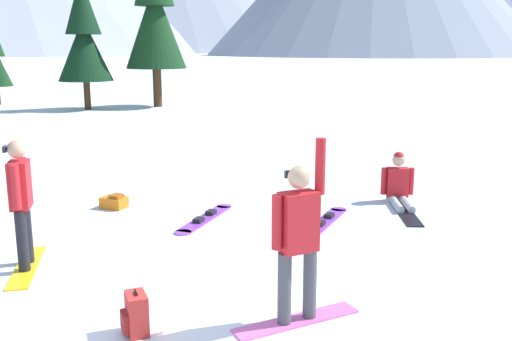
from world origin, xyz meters
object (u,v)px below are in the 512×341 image
object	(u,v)px
loose_snowboard_far_spare	(324,221)
pine_tree_twin	(153,10)
backpack_orange	(113,202)
snowboarder_midground	(20,202)
snowboarder_background	(398,186)
loose_snowboard_near_left	(204,218)
pine_tree_tall	(82,38)
snowboarder_foreground	(297,239)
backpack_red	(135,314)

from	to	relation	value
loose_snowboard_far_spare	pine_tree_twin	distance (m)	20.24
backpack_orange	snowboarder_midground	bearing A→B (deg)	-99.39
snowboarder_background	loose_snowboard_near_left	xyz separation A→B (m)	(-3.60, -1.02, -0.31)
backpack_orange	pine_tree_tall	xyz separation A→B (m)	(-5.21, 16.65, 3.15)
loose_snowboard_far_spare	pine_tree_tall	world-z (taller)	pine_tree_tall
snowboarder_foreground	pine_tree_tall	size ratio (longest dim) A/B	0.34
loose_snowboard_near_left	loose_snowboard_far_spare	distance (m)	2.06
loose_snowboard_near_left	backpack_red	distance (m)	4.08
backpack_orange	pine_tree_tall	distance (m)	17.73
snowboarder_background	backpack_orange	bearing A→B (deg)	-176.77
snowboarder_foreground	snowboarder_background	bearing A→B (deg)	64.77
snowboarder_midground	pine_tree_tall	distance (m)	20.29
snowboarder_midground	loose_snowboard_far_spare	xyz separation A→B (m)	(4.29, 2.04, -0.91)
pine_tree_twin	backpack_red	bearing A→B (deg)	-81.17
loose_snowboard_far_spare	backpack_orange	distance (m)	3.91
snowboarder_midground	snowboarder_background	size ratio (longest dim) A/B	0.97
snowboarder_background	pine_tree_twin	xyz separation A→B (m)	(-7.49, 17.61, 4.20)
loose_snowboard_near_left	pine_tree_twin	bearing A→B (deg)	101.81
pine_tree_twin	pine_tree_tall	size ratio (longest dim) A/B	1.39
snowboarder_midground	loose_snowboard_near_left	xyz separation A→B (m)	(2.23, 2.23, -0.91)
snowboarder_foreground	loose_snowboard_far_spare	bearing A→B (deg)	78.64
snowboarder_midground	backpack_orange	xyz separation A→B (m)	(0.49, 2.94, -0.81)
snowboarder_foreground	snowboarder_midground	bearing A→B (deg)	156.22
snowboarder_midground	backpack_orange	bearing A→B (deg)	80.61
loose_snowboard_far_spare	backpack_orange	size ratio (longest dim) A/B	3.40
snowboarder_midground	backpack_red	world-z (taller)	snowboarder_midground
snowboarder_background	backpack_orange	xyz separation A→B (m)	(-5.34, -0.30, -0.22)
snowboarder_foreground	snowboarder_midground	distance (m)	3.89
snowboarder_background	backpack_red	world-z (taller)	snowboarder_background
snowboarder_foreground	loose_snowboard_far_spare	distance (m)	3.80
snowboarder_background	pine_tree_tall	bearing A→B (deg)	122.83
snowboarder_background	loose_snowboard_far_spare	xyz separation A→B (m)	(-1.54, -1.20, -0.31)
snowboarder_foreground	snowboarder_midground	xyz separation A→B (m)	(-3.56, 1.57, -0.02)
snowboarder_midground	pine_tree_twin	world-z (taller)	pine_tree_twin
backpack_red	snowboarder_midground	bearing A→B (deg)	135.43
snowboarder_foreground	pine_tree_tall	world-z (taller)	pine_tree_tall
snowboarder_midground	loose_snowboard_near_left	size ratio (longest dim) A/B	0.93
loose_snowboard_near_left	backpack_red	size ratio (longest dim) A/B	4.00
snowboarder_background	loose_snowboard_far_spare	distance (m)	1.98
loose_snowboard_near_left	pine_tree_tall	xyz separation A→B (m)	(-6.95, 17.37, 3.25)
snowboarder_foreground	loose_snowboard_near_left	world-z (taller)	snowboarder_foreground
loose_snowboard_near_left	backpack_orange	size ratio (longest dim) A/B	3.44
backpack_red	loose_snowboard_near_left	bearing A→B (deg)	84.79
loose_snowboard_far_spare	pine_tree_tall	distance (m)	19.99
snowboarder_background	backpack_orange	world-z (taller)	snowboarder_background
loose_snowboard_far_spare	pine_tree_twin	bearing A→B (deg)	107.55
pine_tree_twin	pine_tree_tall	world-z (taller)	pine_tree_twin
pine_tree_tall	loose_snowboard_far_spare	bearing A→B (deg)	-62.84
snowboarder_background	pine_tree_twin	size ratio (longest dim) A/B	0.22
backpack_red	snowboarder_foreground	bearing A→B (deg)	8.81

